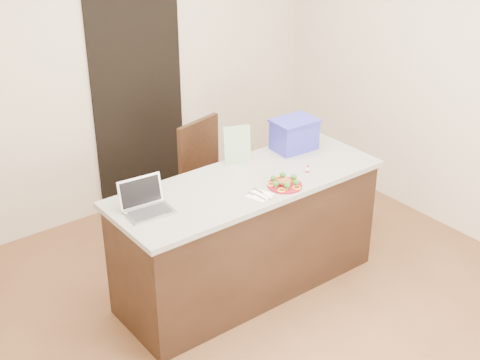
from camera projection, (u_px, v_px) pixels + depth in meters
ground at (267, 301)px, 5.05m from camera, size 4.00×4.00×0.00m
room_shell at (272, 98)px, 4.31m from camera, size 4.00×4.00×4.00m
doorway at (139, 101)px, 6.05m from camera, size 0.90×0.02×2.00m
island at (247, 235)px, 5.02m from camera, size 2.06×0.76×0.92m
plate at (285, 185)px, 4.73m from camera, size 0.25×0.25×0.02m
meatballs at (285, 182)px, 4.71m from camera, size 0.10×0.10×0.04m
broccoli at (285, 180)px, 4.71m from camera, size 0.21×0.19×0.04m
pepper_rings at (285, 184)px, 4.72m from camera, size 0.24×0.24×0.01m
napkin at (260, 195)px, 4.60m from camera, size 0.18×0.18×0.01m
fork at (257, 195)px, 4.60m from camera, size 0.03×0.16×0.00m
knife at (265, 194)px, 4.60m from camera, size 0.02×0.19×0.01m
yogurt_bottle at (308, 170)px, 4.90m from camera, size 0.03×0.03×0.06m
laptop at (145, 202)px, 4.40m from camera, size 0.32×0.27×0.22m
leaflet at (237, 145)px, 5.02m from camera, size 0.21×0.12×0.29m
blue_box at (294, 134)px, 5.25m from camera, size 0.36×0.27×0.25m
chair at (207, 175)px, 5.62m from camera, size 0.56×0.57×1.05m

